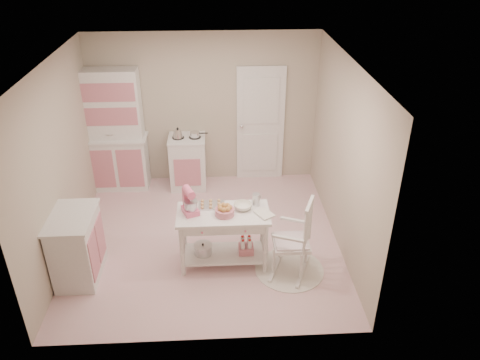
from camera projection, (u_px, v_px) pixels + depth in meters
name	position (u px, v px, depth m)	size (l,w,h in m)	color
room_shell	(202.00, 136.00, 6.08)	(3.84, 3.84, 2.62)	pink
door	(260.00, 124.00, 8.07)	(0.82, 0.05, 2.04)	silver
hutch	(114.00, 131.00, 7.76)	(1.06, 0.50, 2.08)	silver
stove	(188.00, 162.00, 8.05)	(0.62, 0.57, 0.92)	silver
base_cabinet	(77.00, 246.00, 5.96)	(0.54, 0.84, 0.92)	silver
lace_rug	(289.00, 269.00, 6.26)	(0.92, 0.92, 0.01)	white
rocking_chair	(291.00, 236.00, 6.00)	(0.48, 0.72, 1.10)	silver
work_table	(224.00, 238.00, 6.22)	(1.20, 0.60, 0.80)	silver
stand_mixer	(190.00, 202.00, 5.94)	(0.20, 0.28, 0.34)	#E96288
cookie_tray	(211.00, 205.00, 6.17)	(0.34, 0.24, 0.02)	silver
bread_basket	(225.00, 212.00, 5.96)	(0.25, 0.25, 0.09)	#C57180
mixing_bowl	(243.00, 206.00, 6.09)	(0.24, 0.24, 0.07)	silver
metal_pitcher	(256.00, 200.00, 6.14)	(0.10, 0.10, 0.17)	silver
recipe_book	(259.00, 216.00, 5.94)	(0.18, 0.24, 0.02)	silver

